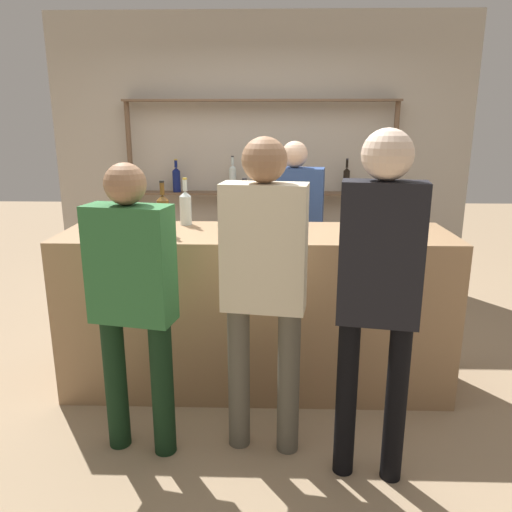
% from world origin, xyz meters
% --- Properties ---
extents(ground_plane, '(16.00, 16.00, 0.00)m').
position_xyz_m(ground_plane, '(0.00, 0.00, 0.00)').
color(ground_plane, '#9E8466').
extents(bar_counter, '(2.56, 0.70, 1.09)m').
position_xyz_m(bar_counter, '(0.00, 0.00, 0.54)').
color(bar_counter, '#997551').
rests_on(bar_counter, ground_plane).
extents(back_wall, '(4.16, 0.12, 2.80)m').
position_xyz_m(back_wall, '(0.00, 1.95, 1.40)').
color(back_wall, '#B2A899').
rests_on(back_wall, ground_plane).
extents(back_shelf, '(2.64, 0.18, 1.99)m').
position_xyz_m(back_shelf, '(-0.01, 1.77, 1.33)').
color(back_shelf, brown).
rests_on(back_shelf, ground_plane).
extents(counter_bottle_0, '(0.08, 0.08, 0.34)m').
position_xyz_m(counter_bottle_0, '(-0.59, -0.08, 1.22)').
color(counter_bottle_0, brown).
rests_on(counter_bottle_0, bar_counter).
extents(counter_bottle_1, '(0.08, 0.08, 0.33)m').
position_xyz_m(counter_bottle_1, '(-0.50, 0.23, 1.22)').
color(counter_bottle_1, silver).
rests_on(counter_bottle_1, bar_counter).
extents(counter_bottle_2, '(0.08, 0.08, 0.35)m').
position_xyz_m(counter_bottle_2, '(-0.07, 0.02, 1.22)').
color(counter_bottle_2, black).
rests_on(counter_bottle_2, bar_counter).
extents(wine_glass, '(0.08, 0.08, 0.17)m').
position_xyz_m(wine_glass, '(0.70, 0.20, 1.21)').
color(wine_glass, silver).
rests_on(wine_glass, bar_counter).
extents(ice_bucket, '(0.21, 0.21, 0.25)m').
position_xyz_m(ice_bucket, '(0.66, 0.05, 1.21)').
color(ice_bucket, '#B2B2B7').
rests_on(ice_bucket, bar_counter).
extents(customer_right, '(0.41, 0.23, 1.77)m').
position_xyz_m(customer_right, '(0.61, -0.95, 1.07)').
color(customer_right, black).
rests_on(customer_right, ground_plane).
extents(customer_left, '(0.46, 0.27, 1.60)m').
position_xyz_m(customer_left, '(-0.62, -0.76, 0.94)').
color(customer_left, black).
rests_on(customer_left, ground_plane).
extents(customer_center, '(0.46, 0.25, 1.72)m').
position_xyz_m(customer_center, '(0.06, -0.73, 1.02)').
color(customer_center, '#575347').
rests_on(customer_center, ground_plane).
extents(server_behind_counter, '(0.51, 0.29, 1.64)m').
position_xyz_m(server_behind_counter, '(0.29, 0.93, 0.95)').
color(server_behind_counter, '#121C33').
rests_on(server_behind_counter, ground_plane).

